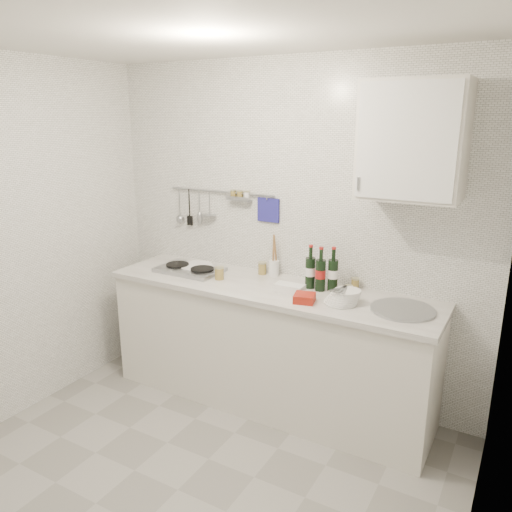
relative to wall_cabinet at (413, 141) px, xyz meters
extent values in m
plane|color=slate|center=(-0.90, -1.22, -1.95)|extent=(3.00, 3.00, 0.00)
plane|color=silver|center=(-0.90, -1.22, 0.55)|extent=(3.00, 3.00, 0.00)
cube|color=silver|center=(-0.90, 0.18, -0.70)|extent=(3.00, 0.02, 2.50)
cube|color=silver|center=(0.60, -1.22, -0.70)|extent=(0.02, 2.80, 2.50)
cube|color=silver|center=(-0.90, -0.12, -1.51)|extent=(2.40, 0.60, 0.88)
cube|color=silver|center=(-0.90, -0.12, -1.05)|extent=(2.44, 0.64, 0.04)
cube|color=black|center=(-0.90, -0.10, -1.90)|extent=(2.34, 0.52, 0.10)
cube|color=#93969B|center=(-1.60, -0.12, -1.01)|extent=(0.50, 0.32, 0.03)
cylinder|color=black|center=(-1.72, -0.12, -0.99)|extent=(0.18, 0.18, 0.01)
cylinder|color=black|center=(-1.48, -0.12, -0.99)|extent=(0.18, 0.18, 0.01)
cylinder|color=#93969B|center=(0.05, -0.12, -1.02)|extent=(0.40, 0.40, 0.02)
cylinder|color=#93969B|center=(0.05, -0.12, -1.08)|extent=(0.34, 0.34, 0.10)
cylinder|color=#93969B|center=(-1.47, 0.15, -0.43)|extent=(0.95, 0.02, 0.02)
cube|color=navy|center=(-1.06, 0.17, -0.54)|extent=(0.18, 0.02, 0.18)
cube|color=silver|center=(0.00, 0.01, 0.00)|extent=(0.60, 0.35, 0.70)
cube|color=white|center=(0.00, -0.18, 0.00)|extent=(0.56, 0.01, 0.66)
cylinder|color=#93969B|center=(-0.26, -0.19, -0.25)|extent=(0.01, 0.01, 0.08)
cylinder|color=#4767A0|center=(-1.60, -0.06, -1.02)|extent=(0.28, 0.28, 0.01)
cylinder|color=#4767A0|center=(-1.60, -0.05, -1.01)|extent=(0.27, 0.27, 0.01)
cylinder|color=#4767A0|center=(-1.59, -0.05, -1.00)|extent=(0.27, 0.27, 0.01)
cylinder|color=white|center=(-0.33, -0.19, -1.02)|extent=(0.22, 0.22, 0.01)
cylinder|color=white|center=(-0.33, -0.19, -1.01)|extent=(0.21, 0.21, 0.01)
cylinder|color=white|center=(-0.32, -0.19, -1.00)|extent=(0.20, 0.20, 0.01)
cylinder|color=white|center=(-0.32, -0.18, -0.99)|extent=(0.20, 0.20, 0.01)
cylinder|color=white|center=(-0.31, -0.18, -0.98)|extent=(0.19, 0.19, 0.01)
cylinder|color=white|center=(-0.31, -0.18, -0.97)|extent=(0.19, 0.19, 0.01)
cylinder|color=white|center=(-0.30, -0.17, -0.95)|extent=(0.18, 0.18, 0.01)
cylinder|color=white|center=(-0.30, -0.17, -0.94)|extent=(0.17, 0.17, 0.01)
cube|color=white|center=(-0.71, -0.17, -1.00)|extent=(0.20, 0.10, 0.06)
cube|color=#A81E12|center=(-0.55, -0.29, -1.00)|extent=(0.16, 0.16, 0.05)
cylinder|color=white|center=(-0.98, 0.11, -0.97)|extent=(0.08, 0.08, 0.12)
cylinder|color=#996B3D|center=(-0.97, 0.11, -0.82)|extent=(0.02, 0.06, 0.24)
cylinder|color=#996B3D|center=(-0.99, 0.12, -0.83)|extent=(0.03, 0.05, 0.22)
cylinder|color=olive|center=(-1.08, 0.10, -0.99)|extent=(0.06, 0.06, 0.08)
cylinder|color=tan|center=(-1.08, 0.10, -0.94)|extent=(0.07, 0.07, 0.01)
cylinder|color=olive|center=(-0.34, 0.13, -0.99)|extent=(0.05, 0.05, 0.07)
cylinder|color=tan|center=(-0.34, 0.13, -0.95)|extent=(0.06, 0.06, 0.01)
cylinder|color=olive|center=(-0.35, 0.00, -1.00)|extent=(0.05, 0.05, 0.05)
cylinder|color=tan|center=(-0.35, 0.00, -0.97)|extent=(0.06, 0.06, 0.01)
cylinder|color=olive|center=(-1.29, -0.17, -0.99)|extent=(0.07, 0.07, 0.09)
cylinder|color=tan|center=(-1.29, -0.17, -0.94)|extent=(0.07, 0.07, 0.01)
camera|label=1|loc=(0.69, -3.09, 0.14)|focal=35.00mm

